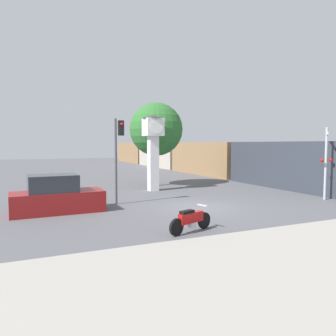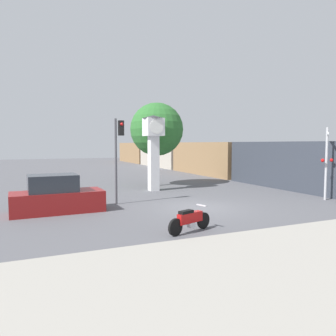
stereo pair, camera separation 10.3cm
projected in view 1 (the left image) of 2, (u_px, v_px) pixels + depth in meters
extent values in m
plane|color=#56565B|center=(199.00, 208.00, 16.65)|extent=(120.00, 120.00, 0.00)
cube|color=#9E998E|center=(334.00, 255.00, 9.44)|extent=(36.00, 6.00, 0.10)
cylinder|color=black|center=(204.00, 220.00, 12.55)|extent=(0.62, 0.31, 0.62)
cylinder|color=black|center=(176.00, 227.00, 11.52)|extent=(0.62, 0.31, 0.62)
cube|color=#B71414|center=(191.00, 218.00, 12.02)|extent=(1.15, 0.60, 0.37)
cube|color=black|center=(187.00, 212.00, 11.86)|extent=(0.63, 0.42, 0.10)
cylinder|color=silver|center=(192.00, 224.00, 12.07)|extent=(0.34, 0.29, 0.29)
cube|color=silver|center=(202.00, 205.00, 12.43)|extent=(0.21, 0.45, 0.04)
cube|color=white|center=(153.00, 163.00, 22.58)|extent=(0.64, 0.64, 3.78)
cube|color=white|center=(153.00, 127.00, 22.40)|extent=(1.21, 1.21, 1.21)
cylinder|color=white|center=(156.00, 127.00, 21.84)|extent=(0.97, 0.02, 0.97)
cone|color=#333338|center=(153.00, 117.00, 22.35)|extent=(1.45, 1.45, 0.20)
cube|color=#333842|center=(294.00, 165.00, 23.85)|extent=(2.80, 11.70, 3.40)
cube|color=olive|center=(207.00, 158.00, 35.06)|extent=(2.80, 11.70, 3.40)
cube|color=#ADA393|center=(162.00, 155.00, 46.27)|extent=(2.80, 11.70, 3.40)
cube|color=olive|center=(135.00, 153.00, 57.48)|extent=(2.80, 11.70, 3.40)
cylinder|color=#47474C|center=(116.00, 162.00, 17.45)|extent=(0.12, 0.12, 4.58)
cube|color=black|center=(121.00, 128.00, 17.44)|extent=(0.28, 0.24, 0.80)
sphere|color=red|center=(122.00, 124.00, 17.29)|extent=(0.16, 0.16, 0.16)
cylinder|color=#B7B7BC|center=(326.00, 164.00, 18.87)|extent=(0.14, 0.14, 4.18)
cube|color=white|center=(327.00, 133.00, 18.74)|extent=(0.82, 0.82, 0.14)
sphere|color=red|center=(322.00, 160.00, 18.66)|extent=(0.20, 0.20, 0.20)
sphere|color=red|center=(331.00, 160.00, 18.95)|extent=(0.20, 0.20, 0.20)
cylinder|color=brown|center=(156.00, 168.00, 25.36)|extent=(0.30, 0.30, 2.72)
sphere|color=#2D6B2D|center=(156.00, 129.00, 25.14)|extent=(4.07, 4.07, 4.07)
cube|color=maroon|center=(58.00, 202.00, 15.50)|extent=(4.25, 1.93, 1.00)
cube|color=#262B33|center=(53.00, 183.00, 15.34)|extent=(2.25, 1.72, 0.80)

